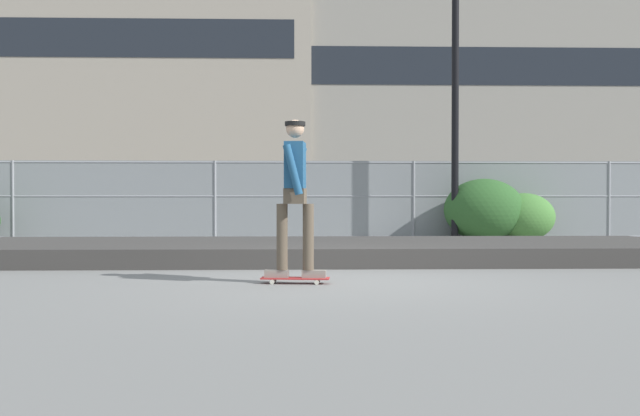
{
  "coord_description": "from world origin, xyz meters",
  "views": [
    {
      "loc": [
        -0.43,
        -8.83,
        1.03
      ],
      "look_at": [
        -0.01,
        4.33,
        0.81
      ],
      "focal_mm": 41.38,
      "sensor_mm": 36.0,
      "label": 1
    }
  ],
  "objects": [
    {
      "name": "shrub_right",
      "position": [
        4.78,
        7.85,
        0.55
      ],
      "size": [
        1.41,
        1.16,
        1.09
      ],
      "color": "#477F38",
      "rests_on": "ground_plane"
    },
    {
      "name": "gravel_berm",
      "position": [
        0.0,
        3.03,
        0.14
      ],
      "size": [
        11.48,
        3.29,
        0.28
      ],
      "primitive_type": "cube",
      "color": "#3D3A38",
      "rests_on": "ground_plane"
    },
    {
      "name": "street_lamp",
      "position": [
        3.12,
        7.57,
        4.25
      ],
      "size": [
        0.44,
        0.44,
        6.83
      ],
      "color": "black",
      "rests_on": "ground_plane"
    },
    {
      "name": "skateboard",
      "position": [
        -0.45,
        -0.22,
        0.06
      ],
      "size": [
        0.82,
        0.28,
        0.07
      ],
      "color": "#B22D2D",
      "rests_on": "ground_plane"
    },
    {
      "name": "office_block",
      "position": [
        11.06,
        45.02,
        7.72
      ],
      "size": [
        26.95,
        11.23,
        15.44
      ],
      "color": "gray",
      "rests_on": "ground_plane"
    },
    {
      "name": "library_building",
      "position": [
        -13.31,
        45.58,
        9.02
      ],
      "size": [
        27.69,
        13.17,
        18.04
      ],
      "color": "#9E9384",
      "rests_on": "ground_plane"
    },
    {
      "name": "chain_fence",
      "position": [
        0.0,
        8.47,
        0.93
      ],
      "size": [
        23.43,
        0.06,
        1.85
      ],
      "color": "gray",
      "rests_on": "ground_plane"
    },
    {
      "name": "parked_car_near",
      "position": [
        -2.71,
        12.29,
        0.84
      ],
      "size": [
        4.46,
        2.06,
        1.66
      ],
      "color": "silver",
      "rests_on": "ground_plane"
    },
    {
      "name": "parked_car_mid",
      "position": [
        3.31,
        12.43,
        0.84
      ],
      "size": [
        4.41,
        1.96,
        1.66
      ],
      "color": "#474C54",
      "rests_on": "ground_plane"
    },
    {
      "name": "ground_plane",
      "position": [
        0.0,
        0.0,
        0.0
      ],
      "size": [
        120.0,
        120.0,
        0.0
      ],
      "primitive_type": "plane",
      "color": "slate"
    },
    {
      "name": "skater",
      "position": [
        -0.45,
        -0.22,
        1.13
      ],
      "size": [
        0.73,
        0.6,
        1.84
      ],
      "color": "gray",
      "rests_on": "skateboard"
    },
    {
      "name": "shrub_center",
      "position": [
        3.85,
        7.82,
        0.71
      ],
      "size": [
        1.83,
        1.5,
        1.42
      ],
      "color": "#2D5B28",
      "rests_on": "ground_plane"
    }
  ]
}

